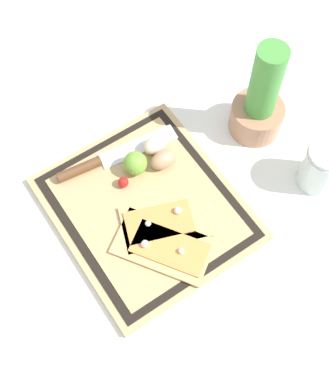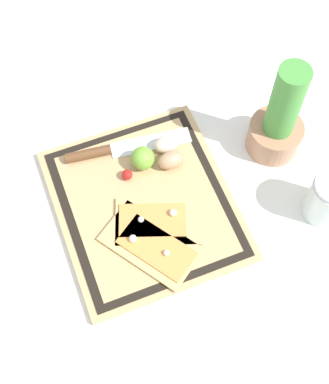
{
  "view_description": "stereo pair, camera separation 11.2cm",
  "coord_description": "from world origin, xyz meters",
  "views": [
    {
      "loc": [
        0.42,
        -0.24,
        1.03
      ],
      "look_at": [
        0.0,
        0.05,
        0.04
      ],
      "focal_mm": 50.0,
      "sensor_mm": 36.0,
      "label": 1
    },
    {
      "loc": [
        0.47,
        -0.14,
        1.03
      ],
      "look_at": [
        0.0,
        0.05,
        0.04
      ],
      "focal_mm": 50.0,
      "sensor_mm": 36.0,
      "label": 2
    }
  ],
  "objects": [
    {
      "name": "knife",
      "position": [
        -0.15,
        -0.03,
        0.03
      ],
      "size": [
        0.07,
        0.28,
        0.02
      ],
      "color": "silver",
      "rests_on": "cutting_board"
    },
    {
      "name": "pizza_slice_near",
      "position": [
        0.1,
        -0.02,
        0.02
      ],
      "size": [
        0.22,
        0.2,
        0.02
      ],
      "color": "tan",
      "rests_on": "cutting_board"
    },
    {
      "name": "cutting_board",
      "position": [
        0.0,
        0.0,
        0.01
      ],
      "size": [
        0.41,
        0.36,
        0.02
      ],
      "color": "tan",
      "rests_on": "ground_plane"
    },
    {
      "name": "herb_pot",
      "position": [
        -0.04,
        0.32,
        0.09
      ],
      "size": [
        0.12,
        0.12,
        0.25
      ],
      "color": "#AD7A5B",
      "rests_on": "ground_plane"
    },
    {
      "name": "ground_plane",
      "position": [
        0.0,
        0.0,
        0.0
      ],
      "size": [
        6.0,
        6.0,
        0.0
      ],
      "primitive_type": "plane",
      "color": "white"
    },
    {
      "name": "sauce_jar",
      "position": [
        0.14,
        0.35,
        0.05
      ],
      "size": [
        0.09,
        0.09,
        0.11
      ],
      "color": "silver",
      "rests_on": "ground_plane"
    },
    {
      "name": "egg_brown",
      "position": [
        -0.07,
        0.09,
        0.04
      ],
      "size": [
        0.04,
        0.06,
        0.04
      ],
      "primitive_type": "ellipsoid",
      "color": "tan",
      "rests_on": "cutting_board"
    },
    {
      "name": "egg_pink",
      "position": [
        -0.11,
        0.09,
        0.04
      ],
      "size": [
        0.04,
        0.06,
        0.04
      ],
      "primitive_type": "ellipsoid",
      "color": "beige",
      "rests_on": "cutting_board"
    },
    {
      "name": "pizza_slice_far",
      "position": [
        0.05,
        0.01,
        0.02
      ],
      "size": [
        0.16,
        0.2,
        0.02
      ],
      "color": "tan",
      "rests_on": "cutting_board"
    },
    {
      "name": "cherry_tomato_red",
      "position": [
        -0.07,
        -0.01,
        0.03
      ],
      "size": [
        0.02,
        0.02,
        0.02
      ],
      "primitive_type": "sphere",
      "color": "red",
      "rests_on": "cutting_board"
    },
    {
      "name": "lime",
      "position": [
        -0.09,
        0.03,
        0.04
      ],
      "size": [
        0.05,
        0.05,
        0.05
      ],
      "primitive_type": "sphere",
      "color": "#70A838",
      "rests_on": "cutting_board"
    }
  ]
}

